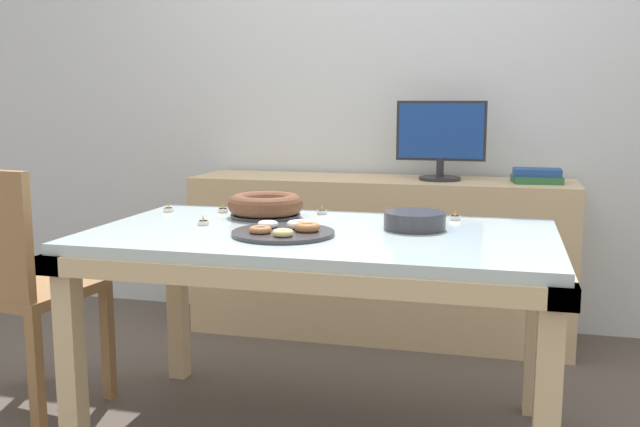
{
  "coord_description": "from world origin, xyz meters",
  "views": [
    {
      "loc": [
        0.59,
        -2.28,
        1.17
      ],
      "look_at": [
        -0.0,
        -0.01,
        0.8
      ],
      "focal_mm": 40.0,
      "sensor_mm": 36.0,
      "label": 1
    }
  ],
  "objects_px": {
    "computer_monitor": "(441,141)",
    "tealight_left_edge": "(223,210)",
    "tealight_right_edge": "(322,212)",
    "book_stack": "(537,176)",
    "pastry_platter": "(285,231)",
    "chair": "(14,281)",
    "tealight_near_cakes": "(455,217)",
    "tealight_centre": "(203,222)",
    "cake_chocolate_round": "(265,206)",
    "plate_stack": "(415,221)",
    "tealight_near_front": "(168,209)"
  },
  "relations": [
    {
      "from": "tealight_right_edge",
      "to": "computer_monitor",
      "type": "bearing_deg",
      "value": 65.34
    },
    {
      "from": "chair",
      "to": "tealight_right_edge",
      "type": "relative_size",
      "value": 23.5
    },
    {
      "from": "chair",
      "to": "pastry_platter",
      "type": "distance_m",
      "value": 1.05
    },
    {
      "from": "computer_monitor",
      "to": "book_stack",
      "type": "height_order",
      "value": "computer_monitor"
    },
    {
      "from": "book_stack",
      "to": "tealight_centre",
      "type": "bearing_deg",
      "value": -135.11
    },
    {
      "from": "computer_monitor",
      "to": "pastry_platter",
      "type": "relative_size",
      "value": 1.26
    },
    {
      "from": "tealight_right_edge",
      "to": "tealight_near_front",
      "type": "bearing_deg",
      "value": -171.06
    },
    {
      "from": "book_stack",
      "to": "plate_stack",
      "type": "bearing_deg",
      "value": -112.45
    },
    {
      "from": "tealight_near_cakes",
      "to": "tealight_near_front",
      "type": "distance_m",
      "value": 1.11
    },
    {
      "from": "chair",
      "to": "pastry_platter",
      "type": "xyz_separation_m",
      "value": [
        1.02,
        0.02,
        0.23
      ]
    },
    {
      "from": "pastry_platter",
      "to": "tealight_near_cakes",
      "type": "relative_size",
      "value": 8.4
    },
    {
      "from": "plate_stack",
      "to": "tealight_near_front",
      "type": "distance_m",
      "value": 1.0
    },
    {
      "from": "tealight_near_cakes",
      "to": "tealight_right_edge",
      "type": "distance_m",
      "value": 0.51
    },
    {
      "from": "computer_monitor",
      "to": "tealight_right_edge",
      "type": "distance_m",
      "value": 0.93
    },
    {
      "from": "chair",
      "to": "tealight_near_front",
      "type": "height_order",
      "value": "chair"
    },
    {
      "from": "book_stack",
      "to": "tealight_near_front",
      "type": "xyz_separation_m",
      "value": [
        -1.42,
        -0.91,
        -0.08
      ]
    },
    {
      "from": "chair",
      "to": "pastry_platter",
      "type": "bearing_deg",
      "value": 1.23
    },
    {
      "from": "pastry_platter",
      "to": "tealight_left_edge",
      "type": "distance_m",
      "value": 0.54
    },
    {
      "from": "chair",
      "to": "tealight_centre",
      "type": "relative_size",
      "value": 23.5
    },
    {
      "from": "tealight_left_edge",
      "to": "tealight_near_cakes",
      "type": "xyz_separation_m",
      "value": [
        0.89,
        0.05,
        0.0
      ]
    },
    {
      "from": "computer_monitor",
      "to": "tealight_left_edge",
      "type": "height_order",
      "value": "computer_monitor"
    },
    {
      "from": "tealight_centre",
      "to": "tealight_left_edge",
      "type": "bearing_deg",
      "value": 98.58
    },
    {
      "from": "tealight_near_cakes",
      "to": "tealight_right_edge",
      "type": "relative_size",
      "value": 1.0
    },
    {
      "from": "book_stack",
      "to": "tealight_near_cakes",
      "type": "distance_m",
      "value": 0.89
    },
    {
      "from": "chair",
      "to": "computer_monitor",
      "type": "height_order",
      "value": "computer_monitor"
    },
    {
      "from": "cake_chocolate_round",
      "to": "pastry_platter",
      "type": "distance_m",
      "value": 0.38
    },
    {
      "from": "computer_monitor",
      "to": "tealight_right_edge",
      "type": "relative_size",
      "value": 10.6
    },
    {
      "from": "chair",
      "to": "tealight_centre",
      "type": "height_order",
      "value": "chair"
    },
    {
      "from": "cake_chocolate_round",
      "to": "plate_stack",
      "type": "relative_size",
      "value": 1.35
    },
    {
      "from": "book_stack",
      "to": "cake_chocolate_round",
      "type": "bearing_deg",
      "value": -137.06
    },
    {
      "from": "cake_chocolate_round",
      "to": "book_stack",
      "type": "bearing_deg",
      "value": 42.94
    },
    {
      "from": "tealight_left_edge",
      "to": "tealight_centre",
      "type": "height_order",
      "value": "same"
    },
    {
      "from": "chair",
      "to": "book_stack",
      "type": "distance_m",
      "value": 2.28
    },
    {
      "from": "book_stack",
      "to": "tealight_right_edge",
      "type": "height_order",
      "value": "book_stack"
    },
    {
      "from": "computer_monitor",
      "to": "tealight_centre",
      "type": "relative_size",
      "value": 10.6
    },
    {
      "from": "tealight_near_front",
      "to": "book_stack",
      "type": "bearing_deg",
      "value": 32.73
    },
    {
      "from": "chair",
      "to": "computer_monitor",
      "type": "distance_m",
      "value": 1.96
    },
    {
      "from": "book_stack",
      "to": "pastry_platter",
      "type": "distance_m",
      "value": 1.52
    },
    {
      "from": "plate_stack",
      "to": "tealight_centre",
      "type": "xyz_separation_m",
      "value": [
        -0.73,
        -0.11,
        -0.02
      ]
    },
    {
      "from": "book_stack",
      "to": "pastry_platter",
      "type": "xyz_separation_m",
      "value": [
        -0.83,
        -1.27,
        -0.07
      ]
    },
    {
      "from": "book_stack",
      "to": "tealight_centre",
      "type": "relative_size",
      "value": 5.9
    },
    {
      "from": "tealight_near_cakes",
      "to": "tealight_near_front",
      "type": "xyz_separation_m",
      "value": [
        -1.11,
        -0.08,
        0.0
      ]
    },
    {
      "from": "pastry_platter",
      "to": "tealight_left_edge",
      "type": "height_order",
      "value": "pastry_platter"
    },
    {
      "from": "pastry_platter",
      "to": "tealight_left_edge",
      "type": "bearing_deg",
      "value": 133.73
    },
    {
      "from": "tealight_left_edge",
      "to": "tealight_near_front",
      "type": "relative_size",
      "value": 1.0
    },
    {
      "from": "pastry_platter",
      "to": "tealight_near_cakes",
      "type": "bearing_deg",
      "value": 40.41
    },
    {
      "from": "cake_chocolate_round",
      "to": "plate_stack",
      "type": "bearing_deg",
      "value": -11.34
    },
    {
      "from": "tealight_centre",
      "to": "cake_chocolate_round",
      "type": "bearing_deg",
      "value": 54.9
    },
    {
      "from": "cake_chocolate_round",
      "to": "tealight_near_front",
      "type": "height_order",
      "value": "cake_chocolate_round"
    },
    {
      "from": "book_stack",
      "to": "tealight_left_edge",
      "type": "height_order",
      "value": "book_stack"
    }
  ]
}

